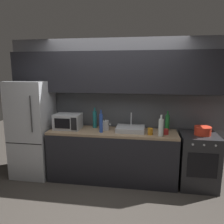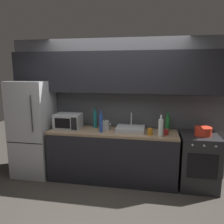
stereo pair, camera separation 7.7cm
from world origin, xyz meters
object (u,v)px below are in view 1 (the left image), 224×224
object	(u,v)px
kettle	(104,125)
wine_bottle_teal	(95,119)
oven_range	(198,161)
microwave	(68,121)
wine_bottle_blue	(101,123)
wine_bottle_green	(167,122)
mug_amber	(150,132)
wine_bottle_clear	(161,127)
refrigerator	(33,129)
cooking_pot	(203,131)
mug_red	(166,132)

from	to	relation	value
kettle	wine_bottle_teal	xyz separation A→B (m)	(-0.20, 0.12, 0.08)
oven_range	kettle	world-z (taller)	kettle
microwave	wine_bottle_blue	bearing A→B (deg)	-11.84
microwave	kettle	distance (m)	0.66
wine_bottle_green	wine_bottle_teal	bearing A→B (deg)	-179.80
wine_bottle_teal	mug_amber	bearing A→B (deg)	-17.46
wine_bottle_teal	mug_amber	distance (m)	1.05
wine_bottle_teal	wine_bottle_clear	xyz separation A→B (m)	(1.16, -0.36, -0.01)
refrigerator	cooking_pot	size ratio (longest dim) A/B	6.54
kettle	mug_amber	world-z (taller)	kettle
mug_red	cooking_pot	distance (m)	0.59
wine_bottle_teal	microwave	bearing A→B (deg)	-160.64
wine_bottle_green	wine_bottle_teal	world-z (taller)	wine_bottle_teal
wine_bottle_blue	wine_bottle_clear	world-z (taller)	wine_bottle_blue
wine_bottle_clear	mug_amber	distance (m)	0.19
wine_bottle_clear	mug_amber	world-z (taller)	wine_bottle_clear
microwave	oven_range	bearing A→B (deg)	-0.50
kettle	cooking_pot	bearing A→B (deg)	-2.08
mug_red	wine_bottle_teal	bearing A→B (deg)	168.86
kettle	mug_red	bearing A→B (deg)	-6.98
kettle	wine_bottle_clear	world-z (taller)	wine_bottle_clear
oven_range	wine_bottle_green	bearing A→B (deg)	160.16
kettle	wine_bottle_teal	size ratio (longest dim) A/B	0.52
microwave	wine_bottle_clear	bearing A→B (deg)	-6.90
wine_bottle_green	mug_red	size ratio (longest dim) A/B	3.83
oven_range	wine_bottle_teal	world-z (taller)	wine_bottle_teal
microwave	wine_bottle_clear	size ratio (longest dim) A/B	1.32
oven_range	kettle	distance (m)	1.69
oven_range	wine_bottle_clear	xyz separation A→B (m)	(-0.64, -0.18, 0.59)
wine_bottle_teal	mug_red	xyz separation A→B (m)	(1.26, -0.25, -0.11)
wine_bottle_blue	cooking_pot	size ratio (longest dim) A/B	1.43
wine_bottle_teal	cooking_pot	distance (m)	1.85
wine_bottle_teal	wine_bottle_clear	distance (m)	1.22
wine_bottle_green	wine_bottle_teal	xyz separation A→B (m)	(-1.29, -0.00, 0.01)
refrigerator	wine_bottle_green	size ratio (longest dim) A/B	5.08
microwave	wine_bottle_blue	distance (m)	0.65
wine_bottle_clear	mug_red	distance (m)	0.17
wine_bottle_blue	wine_bottle_teal	xyz separation A→B (m)	(-0.18, 0.29, -0.01)
mug_red	mug_amber	xyz separation A→B (m)	(-0.26, -0.07, 0.01)
refrigerator	microwave	world-z (taller)	refrigerator
wine_bottle_teal	mug_amber	xyz separation A→B (m)	(1.00, -0.31, -0.10)
oven_range	wine_bottle_clear	size ratio (longest dim) A/B	2.59
refrigerator	kettle	size ratio (longest dim) A/B	9.03
mug_red	wine_bottle_blue	bearing A→B (deg)	-177.63
mug_amber	cooking_pot	distance (m)	0.85
wine_bottle_clear	cooking_pot	distance (m)	0.70
wine_bottle_blue	mug_red	size ratio (longest dim) A/B	4.25
mug_amber	mug_red	bearing A→B (deg)	14.47
refrigerator	wine_bottle_clear	size ratio (longest dim) A/B	5.03
wine_bottle_teal	mug_red	size ratio (longest dim) A/B	4.12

